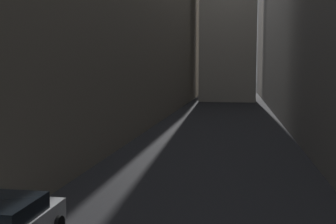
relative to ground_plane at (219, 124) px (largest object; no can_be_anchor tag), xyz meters
name	(u,v)px	position (x,y,z in m)	size (l,w,h in m)	color
ground_plane	(219,124)	(0.00, 0.00, 0.00)	(264.00, 264.00, 0.00)	#232326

